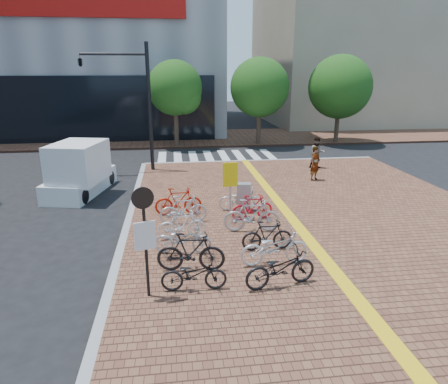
{
  "coord_description": "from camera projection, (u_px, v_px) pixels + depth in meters",
  "views": [
    {
      "loc": [
        -2.25,
        -11.28,
        5.44
      ],
      "look_at": [
        -0.54,
        2.04,
        1.3
      ],
      "focal_mm": 32.0,
      "sensor_mm": 36.0,
      "label": 1
    }
  ],
  "objects": [
    {
      "name": "ground",
      "position": [
        249.0,
        250.0,
        12.57
      ],
      "size": [
        120.0,
        120.0,
        0.0
      ],
      "primitive_type": "plane",
      "color": "black",
      "rests_on": "ground"
    },
    {
      "name": "sidewalk",
      "position": [
        439.0,
        343.0,
        8.17
      ],
      "size": [
        14.0,
        34.0,
        0.15
      ],
      "primitive_type": "cube",
      "color": "brown",
      "rests_on": "ground"
    },
    {
      "name": "tactile_strip",
      "position": [
        394.0,
        344.0,
        8.03
      ],
      "size": [
        0.4,
        34.0,
        0.01
      ],
      "primitive_type": "cube",
      "color": "yellow",
      "rests_on": "sidewalk"
    },
    {
      "name": "kerb_west",
      "position": [
        86.0,
        375.0,
        7.32
      ],
      "size": [
        0.25,
        34.0,
        0.15
      ],
      "primitive_type": "cube",
      "color": "gray",
      "rests_on": "ground"
    },
    {
      "name": "kerb_north",
      "position": [
        261.0,
        161.0,
        24.28
      ],
      "size": [
        14.0,
        0.25,
        0.15
      ],
      "primitive_type": "cube",
      "color": "gray",
      "rests_on": "ground"
    },
    {
      "name": "far_sidewalk",
      "position": [
        201.0,
        138.0,
        32.45
      ],
      "size": [
        70.0,
        8.0,
        0.15
      ],
      "primitive_type": "cube",
      "color": "brown",
      "rests_on": "ground"
    },
    {
      "name": "building_beige",
      "position": [
        361.0,
        34.0,
        42.43
      ],
      "size": [
        20.0,
        18.0,
        18.0
      ],
      "primitive_type": "cube",
      "color": "gray",
      "rests_on": "ground"
    },
    {
      "name": "crosswalk",
      "position": [
        216.0,
        157.0,
        25.9
      ],
      "size": [
        7.5,
        4.0,
        0.01
      ],
      "color": "silver",
      "rests_on": "ground"
    },
    {
      "name": "street_trees",
      "position": [
        274.0,
        89.0,
        28.52
      ],
      "size": [
        16.2,
        4.6,
        6.35
      ],
      "color": "#38281E",
      "rests_on": "far_sidewalk"
    },
    {
      "name": "bike_0",
      "position": [
        194.0,
        274.0,
        9.88
      ],
      "size": [
        1.66,
        0.63,
        0.86
      ],
      "primitive_type": "imported",
      "rotation": [
        0.0,
        0.0,
        1.53
      ],
      "color": "black",
      "rests_on": "sidewalk"
    },
    {
      "name": "bike_1",
      "position": [
        191.0,
        252.0,
        10.79
      ],
      "size": [
        1.91,
        0.74,
        1.12
      ],
      "primitive_type": "imported",
      "rotation": [
        0.0,
        0.0,
        1.45
      ],
      "color": "black",
      "rests_on": "sidewalk"
    },
    {
      "name": "bike_2",
      "position": [
        183.0,
        239.0,
        11.86
      ],
      "size": [
        1.79,
        0.84,
        0.9
      ],
      "primitive_type": "imported",
      "rotation": [
        0.0,
        0.0,
        1.43
      ],
      "color": "#B0B0B5",
      "rests_on": "sidewalk"
    },
    {
      "name": "bike_3",
      "position": [
        182.0,
        225.0,
        12.88
      ],
      "size": [
        1.6,
        0.53,
        0.95
      ],
      "primitive_type": "imported",
      "rotation": [
        0.0,
        0.0,
        1.63
      ],
      "color": "white",
      "rests_on": "sidewalk"
    },
    {
      "name": "bike_4",
      "position": [
        183.0,
        209.0,
        14.19
      ],
      "size": [
        1.76,
        0.7,
        1.03
      ],
      "primitive_type": "imported",
      "rotation": [
        0.0,
        0.0,
        1.7
      ],
      "color": "silver",
      "rests_on": "sidewalk"
    },
    {
      "name": "bike_5",
      "position": [
        178.0,
        201.0,
        15.02
      ],
      "size": [
        1.78,
        0.58,
        1.06
      ],
      "primitive_type": "imported",
      "rotation": [
        0.0,
        0.0,
        1.62
      ],
      "color": "red",
      "rests_on": "sidewalk"
    },
    {
      "name": "bike_6",
      "position": [
        281.0,
        268.0,
        10.04
      ],
      "size": [
        2.0,
        1.03,
        1.0
      ],
      "primitive_type": "imported",
      "rotation": [
        0.0,
        0.0,
        1.77
      ],
      "color": "black",
      "rests_on": "sidewalk"
    },
    {
      "name": "bike_7",
      "position": [
        275.0,
        247.0,
        11.17
      ],
      "size": [
        2.0,
        0.79,
        1.03
      ],
      "primitive_type": "imported",
      "rotation": [
        0.0,
        0.0,
        1.62
      ],
      "color": "silver",
      "rests_on": "sidewalk"
    },
    {
      "name": "bike_8",
      "position": [
        267.0,
        235.0,
        12.09
      ],
      "size": [
        1.58,
        0.47,
        0.94
      ],
      "primitive_type": "imported",
      "rotation": [
        0.0,
        0.0,
        1.59
      ],
      "color": "black",
      "rests_on": "sidewalk"
    },
    {
      "name": "bike_9",
      "position": [
        252.0,
        216.0,
        13.43
      ],
      "size": [
        1.96,
        0.74,
        1.15
      ],
      "primitive_type": "imported",
      "rotation": [
        0.0,
        0.0,
        1.46
      ],
      "color": "#B2B2B6",
      "rests_on": "sidewalk"
    },
    {
      "name": "bike_10",
      "position": [
        252.0,
        207.0,
        14.54
      ],
      "size": [
        1.62,
        0.69,
        0.95
      ],
      "primitive_type": "imported",
      "rotation": [
        0.0,
        0.0,
        1.73
      ],
      "color": "red",
      "rests_on": "sidewalk"
    },
    {
      "name": "bike_11",
      "position": [
        241.0,
        200.0,
        15.49
      ],
      "size": [
        1.76,
        0.8,
        0.89
      ],
      "primitive_type": "imported",
      "rotation": [
        0.0,
        0.0,
        1.44
      ],
      "color": "silver",
      "rests_on": "sidewalk"
    },
    {
      "name": "pedestrian_a",
      "position": [
        315.0,
        164.0,
        19.66
      ],
      "size": [
        0.73,
        0.69,
        1.67
      ],
      "primitive_type": "imported",
      "rotation": [
        0.0,
        0.0,
        0.67
      ],
      "color": "gray",
      "rests_on": "sidewalk"
    },
    {
      "name": "pedestrian_b",
      "position": [
        317.0,
        153.0,
        22.08
      ],
      "size": [
        0.91,
        0.75,
        1.72
      ],
      "primitive_type": "imported",
      "rotation": [
        0.0,
        0.0,
        -0.12
      ],
      "color": "#454C58",
      "rests_on": "sidewalk"
    },
    {
      "name": "utility_box",
      "position": [
        243.0,
        198.0,
        15.32
      ],
      "size": [
        0.57,
        0.45,
        1.14
      ],
      "primitive_type": "cube",
      "rotation": [
        0.0,
        0.0,
        -0.14
      ],
      "color": "#B1B1B6",
      "rests_on": "sidewalk"
    },
    {
      "name": "yellow_sign",
      "position": [
        231.0,
        179.0,
        14.57
      ],
      "size": [
        0.56,
        0.16,
        2.07
      ],
      "color": "#B7B7BC",
      "rests_on": "sidewalk"
    },
    {
      "name": "notice_sign",
      "position": [
        145.0,
        229.0,
        9.2
      ],
      "size": [
        0.51,
        0.19,
        2.78
      ],
      "color": "black",
      "rests_on": "sidewalk"
    },
    {
      "name": "traffic_light_pole",
      "position": [
        118.0,
        84.0,
        20.49
      ],
      "size": [
        3.56,
        1.37,
        6.63
      ],
      "color": "black",
      "rests_on": "sidewalk"
    },
    {
      "name": "box_truck",
      "position": [
        78.0,
        169.0,
        17.95
      ],
      "size": [
        2.73,
        4.52,
        2.44
      ],
      "color": "white",
      "rests_on": "ground"
    }
  ]
}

